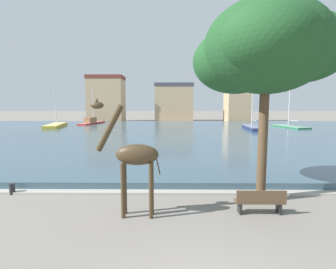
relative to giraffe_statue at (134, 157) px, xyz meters
name	(u,v)px	position (x,y,z in m)	size (l,w,h in m)	color
harbor_water	(177,134)	(2.17, 25.09, -1.95)	(86.17, 44.90, 0.42)	#3D5666
quay_edge_coping	(190,193)	(2.17, 2.39, -2.11)	(86.17, 0.50, 0.12)	#ADA89E
giraffe_statue	(134,157)	(0.00, 0.00, 0.00)	(2.43, 0.60, 4.24)	#42331E
sailboat_yellow	(57,126)	(-17.05, 33.67, -1.72)	(3.72, 9.91, 6.67)	gold
sailboat_green	(287,127)	(19.64, 32.82, -1.81)	(3.67, 7.97, 7.84)	#236B42
sailboat_red	(93,123)	(-13.02, 40.08, -1.64)	(3.12, 9.20, 7.21)	red
sailboat_navy	(251,129)	(12.98, 29.56, -1.71)	(2.08, 8.27, 6.30)	navy
shade_tree	(267,50)	(5.10, 1.59, 3.97)	(6.10, 5.80, 8.07)	brown
mooring_bollard	(12,189)	(-5.76, 2.24, -1.92)	(0.24, 0.24, 0.50)	#232326
park_bench	(260,201)	(4.59, 0.20, -1.68)	(1.80, 0.44, 0.92)	brown
townhouse_wide_warehouse	(106,99)	(-13.16, 51.43, 2.97)	(7.81, 6.05, 10.25)	tan
townhouse_corner_house	(174,102)	(2.05, 53.39, 2.21)	(8.79, 5.37, 8.72)	tan
townhouse_narrow_midrow	(237,99)	(16.21, 51.21, 3.01)	(5.16, 6.04, 10.31)	tan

